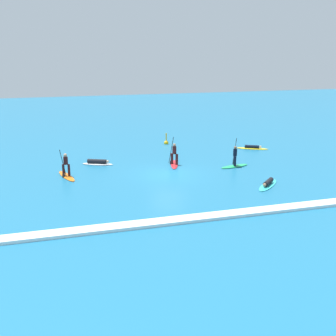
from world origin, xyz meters
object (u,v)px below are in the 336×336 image
at_px(surfer_on_green_board, 235,162).
at_px(marker_buoy, 166,142).
at_px(surfer_on_orange_board, 66,171).
at_px(surfer_on_yellow_board, 252,148).
at_px(surfer_on_red_board, 174,159).
at_px(surfer_on_teal_board, 268,184).
at_px(surfer_on_white_board, 98,162).

relative_size(surfer_on_green_board, marker_buoy, 2.18).
bearing_deg(surfer_on_orange_board, surfer_on_yellow_board, 89.55).
relative_size(surfer_on_red_board, surfer_on_yellow_board, 0.98).
distance_m(surfer_on_teal_board, surfer_on_yellow_board, 11.53).
distance_m(surfer_on_green_board, marker_buoy, 10.32).
bearing_deg(surfer_on_white_board, surfer_on_yellow_board, 29.87).
bearing_deg(surfer_on_green_board, surfer_on_white_board, 147.27).
xyz_separation_m(surfer_on_green_board, surfer_on_white_board, (-10.59, 3.83, -0.24)).
bearing_deg(surfer_on_green_board, surfer_on_orange_board, 163.08).
relative_size(surfer_on_green_board, surfer_on_orange_board, 0.84).
bearing_deg(surfer_on_yellow_board, marker_buoy, 177.29).
relative_size(surfer_on_white_board, surfer_on_yellow_board, 0.90).
bearing_deg(surfer_on_red_board, marker_buoy, 5.77).
xyz_separation_m(surfer_on_green_board, marker_buoy, (-2.95, 9.89, -0.24)).
height_order(surfer_on_green_board, surfer_on_white_board, surfer_on_green_board).
height_order(surfer_on_green_board, surfer_on_red_board, surfer_on_green_board).
bearing_deg(marker_buoy, surfer_on_green_board, -73.40).
bearing_deg(surfer_on_red_board, surfer_on_white_board, 89.64).
xyz_separation_m(surfer_on_orange_board, marker_buoy, (10.32, 8.95, -0.29)).
distance_m(surfer_on_yellow_board, marker_buoy, 8.57).
bearing_deg(surfer_on_teal_board, surfer_on_orange_board, -68.38).
xyz_separation_m(surfer_on_red_board, surfer_on_orange_board, (-8.73, -0.99, -0.06)).
xyz_separation_m(surfer_on_white_board, marker_buoy, (7.65, 6.06, 0.00)).
bearing_deg(surfer_on_green_board, marker_buoy, 93.73).
relative_size(surfer_on_white_board, marker_buoy, 2.17).
xyz_separation_m(surfer_on_red_board, surfer_on_white_board, (-6.06, 1.90, -0.36)).
bearing_deg(surfer_on_orange_board, surfer_on_green_board, 71.11).
bearing_deg(surfer_on_yellow_board, surfer_on_red_board, -130.09).
bearing_deg(surfer_on_yellow_board, surfer_on_teal_board, -83.55).
xyz_separation_m(surfer_on_green_board, surfer_on_yellow_board, (4.40, 5.47, -0.29)).
relative_size(surfer_on_teal_board, surfer_on_yellow_board, 0.93).
height_order(surfer_on_white_board, surfer_on_yellow_board, surfer_on_white_board).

